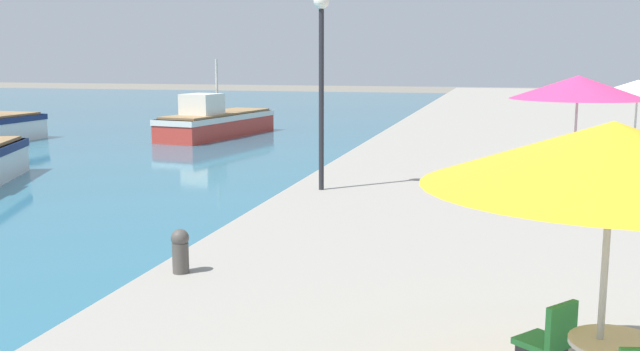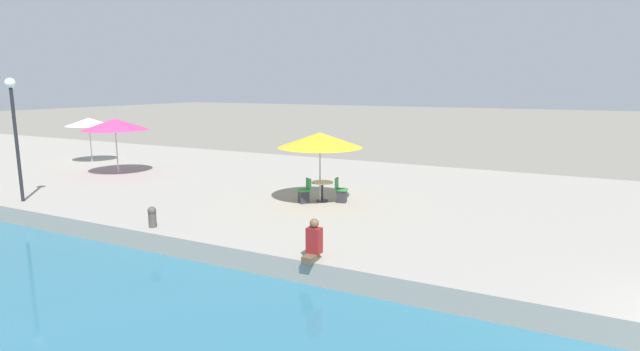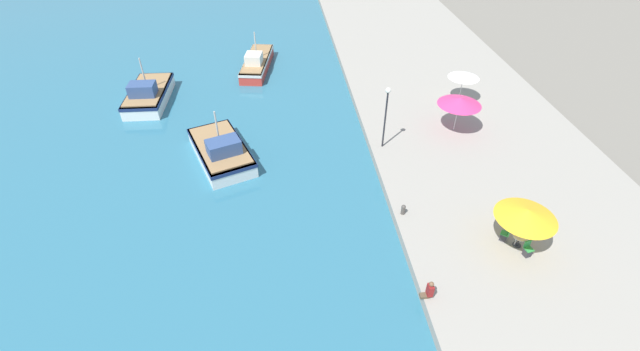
{
  "view_description": "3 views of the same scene",
  "coord_description": "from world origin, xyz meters",
  "views": [
    {
      "loc": [
        4.98,
        5.48,
        3.73
      ],
      "look_at": [
        1.5,
        18.94,
        1.43
      ],
      "focal_mm": 40.0,
      "sensor_mm": 36.0,
      "label": 1
    },
    {
      "loc": [
        -10.31,
        3.35,
        4.96
      ],
      "look_at": [
        5.85,
        11.65,
        1.63
      ],
      "focal_mm": 28.0,
      "sensor_mm": 36.0,
      "label": 2
    },
    {
      "loc": [
        -6.19,
        -2.88,
        17.87
      ],
      "look_at": [
        -4.0,
        18.0,
        1.23
      ],
      "focal_mm": 24.0,
      "sensor_mm": 36.0,
      "label": 3
    }
  ],
  "objects": [
    {
      "name": "lamppost",
      "position": [
        0.84,
        21.64,
        3.73
      ],
      "size": [
        0.36,
        0.36,
        4.56
      ],
      "color": "#232328",
      "rests_on": "quay_promenade"
    },
    {
      "name": "cafe_umbrella_striped",
      "position": [
        8.67,
        27.65,
        2.89
      ],
      "size": [
        2.51,
        2.51,
        2.48
      ],
      "color": "#B7B7B7",
      "rests_on": "quay_promenade"
    },
    {
      "name": "cafe_umbrella_white",
      "position": [
        6.63,
        23.2,
        3.05
      ],
      "size": [
        3.14,
        3.14,
        2.7
      ],
      "color": "#B7B7B7",
      "rests_on": "quay_promenade"
    },
    {
      "name": "cafe_umbrella_pink",
      "position": [
        5.85,
        11.65,
        2.95
      ],
      "size": [
        3.12,
        3.12,
        2.6
      ],
      "color": "#B7B7B7",
      "rests_on": "quay_promenade"
    },
    {
      "name": "fishing_boat_far",
      "position": [
        -8.18,
        36.78,
        0.76
      ],
      "size": [
        3.34,
        7.72,
        3.64
      ],
      "rotation": [
        0.0,
        0.0,
        -0.17
      ],
      "color": "red",
      "rests_on": "water_basin"
    },
    {
      "name": "mooring_bollard",
      "position": [
        0.5,
        14.68,
        0.98
      ],
      "size": [
        0.26,
        0.26,
        0.65
      ],
      "color": "#4C4742",
      "rests_on": "quay_promenade"
    },
    {
      "name": "quay_promenade",
      "position": [
        8.0,
        37.0,
        0.32
      ],
      "size": [
        16.0,
        90.0,
        0.63
      ],
      "color": "gray",
      "rests_on": "ground_plane"
    }
  ]
}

